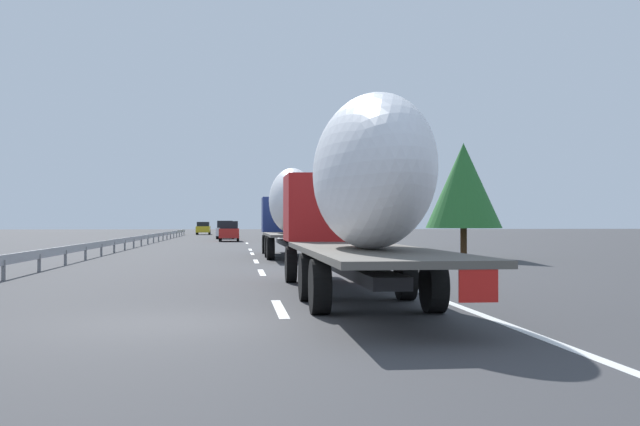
{
  "coord_description": "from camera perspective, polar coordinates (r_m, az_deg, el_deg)",
  "views": [
    {
      "loc": [
        -13.04,
        -0.93,
        1.74
      ],
      "look_at": [
        16.96,
        -4.29,
        2.11
      ],
      "focal_mm": 42.09,
      "sensor_mm": 36.0,
      "label": 1
    }
  ],
  "objects": [
    {
      "name": "ground_plane",
      "position": [
        53.08,
        -7.39,
        -2.57
      ],
      "size": [
        260.0,
        260.0,
        0.0
      ],
      "primitive_type": "plane",
      "color": "#38383A"
    },
    {
      "name": "lane_stripe_0",
      "position": [
        15.17,
        -3.08,
        -7.27
      ],
      "size": [
        3.2,
        0.2,
        0.01
      ],
      "primitive_type": "cube",
      "color": "white",
      "rests_on": "ground_plane"
    },
    {
      "name": "lane_stripe_1",
      "position": [
        25.96,
        -4.46,
        -4.53
      ],
      "size": [
        3.2,
        0.2,
        0.01
      ],
      "primitive_type": "cube",
      "color": "white",
      "rests_on": "ground_plane"
    },
    {
      "name": "lane_stripe_2",
      "position": [
        33.29,
        -4.89,
        -3.68
      ],
      "size": [
        3.2,
        0.2,
        0.01
      ],
      "primitive_type": "cube",
      "color": "white",
      "rests_on": "ground_plane"
    },
    {
      "name": "lane_stripe_3",
      "position": [
        41.4,
        -5.18,
        -3.09
      ],
      "size": [
        3.2,
        0.2,
        0.01
      ],
      "primitive_type": "cube",
      "color": "white",
      "rests_on": "ground_plane"
    },
    {
      "name": "lane_stripe_4",
      "position": [
        47.44,
        -5.33,
        -2.79
      ],
      "size": [
        3.2,
        0.2,
        0.01
      ],
      "primitive_type": "cube",
      "color": "white",
      "rests_on": "ground_plane"
    },
    {
      "name": "lane_stripe_5",
      "position": [
        61.91,
        -5.58,
        -2.3
      ],
      "size": [
        3.2,
        0.2,
        0.01
      ],
      "primitive_type": "cube",
      "color": "white",
      "rests_on": "ground_plane"
    },
    {
      "name": "edge_line_right",
      "position": [
        58.25,
        -1.88,
        -2.4
      ],
      "size": [
        110.0,
        0.2,
        0.01
      ],
      "primitive_type": "cube",
      "color": "white",
      "rests_on": "ground_plane"
    },
    {
      "name": "truck_lead",
      "position": [
        37.36,
        -2.28,
        0.39
      ],
      "size": [
        12.55,
        2.55,
        4.34
      ],
      "color": "navy",
      "rests_on": "ground_plane"
    },
    {
      "name": "truck_trailing",
      "position": [
        16.53,
        2.91,
        1.64
      ],
      "size": [
        14.15,
        2.55,
        4.27
      ],
      "color": "#B21919",
      "rests_on": "ground_plane"
    },
    {
      "name": "car_red_compact",
      "position": [
        68.2,
        -6.92,
        -1.37
      ],
      "size": [
        4.43,
        1.8,
        1.82
      ],
      "color": "red",
      "rests_on": "ground_plane"
    },
    {
      "name": "car_silver_hatch",
      "position": [
        91.19,
        -6.96,
        -1.2
      ],
      "size": [
        4.07,
        1.73,
        1.83
      ],
      "color": "#ADB2B7",
      "rests_on": "ground_plane"
    },
    {
      "name": "car_white_van",
      "position": [
        78.41,
        -7.23,
        -1.27
      ],
      "size": [
        4.21,
        1.82,
        1.88
      ],
      "color": "white",
      "rests_on": "ground_plane"
    },
    {
      "name": "car_yellow_coupe",
      "position": [
        105.12,
        -8.86,
        -1.14
      ],
      "size": [
        4.23,
        1.91,
        1.77
      ],
      "color": "gold",
      "rests_on": "ground_plane"
    },
    {
      "name": "road_sign",
      "position": [
        56.22,
        -0.49,
        -0.16
      ],
      "size": [
        0.1,
        0.9,
        3.28
      ],
      "color": "gray",
      "rests_on": "ground_plane"
    },
    {
      "name": "tree_0",
      "position": [
        85.0,
        0.19,
        0.57
      ],
      "size": [
        3.62,
        3.62,
        5.73
      ],
      "color": "#472D19",
      "rests_on": "ground_plane"
    },
    {
      "name": "tree_1",
      "position": [
        86.55,
        1.36,
        0.77
      ],
      "size": [
        2.91,
        2.91,
        5.92
      ],
      "color": "#472D19",
      "rests_on": "ground_plane"
    },
    {
      "name": "tree_2",
      "position": [
        50.79,
        5.21,
        1.79
      ],
      "size": [
        3.31,
        3.31,
        6.61
      ],
      "color": "#472D19",
      "rests_on": "ground_plane"
    },
    {
      "name": "tree_3",
      "position": [
        88.72,
        -0.65,
        0.37
      ],
      "size": [
        3.79,
        3.79,
        5.42
      ],
      "color": "#472D19",
      "rests_on": "ground_plane"
    },
    {
      "name": "tree_4",
      "position": [
        96.65,
        -0.09,
        0.59
      ],
      "size": [
        2.92,
        2.92,
        6.35
      ],
      "color": "#472D19",
      "rests_on": "ground_plane"
    },
    {
      "name": "tree_5",
      "position": [
        36.11,
        10.86,
        2.06
      ],
      "size": [
        3.59,
        3.59,
        5.49
      ],
      "color": "#472D19",
      "rests_on": "ground_plane"
    },
    {
      "name": "guardrail_median",
      "position": [
        56.48,
        -13.43,
        -1.85
      ],
      "size": [
        94.0,
        0.1,
        0.76
      ],
      "color": "#9EA0A5",
      "rests_on": "ground_plane"
    }
  ]
}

